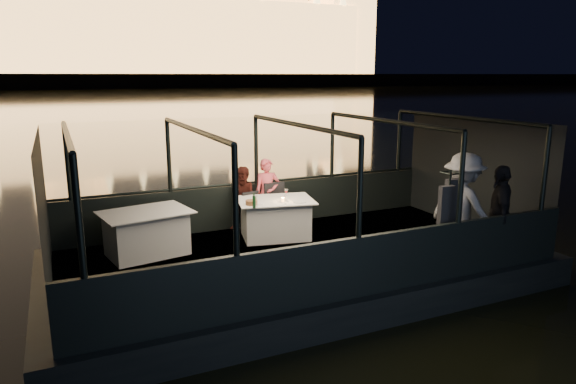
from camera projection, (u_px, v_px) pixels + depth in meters
name	position (u px, v px, depth m)	size (l,w,h in m)	color
river_water	(78.00, 99.00, 80.30)	(500.00, 500.00, 0.00)	black
boat_hull	(297.00, 280.00, 9.28)	(8.60, 4.40, 1.00)	black
boat_deck	(297.00, 255.00, 9.18)	(8.00, 4.00, 0.04)	black
gunwale_port	(257.00, 204.00, 10.85)	(8.00, 0.08, 0.90)	black
gunwale_starboard	(358.00, 267.00, 7.30)	(8.00, 0.08, 0.90)	black
cabin_glass_port	(256.00, 150.00, 10.59)	(8.00, 0.02, 1.40)	#99B2B2
cabin_glass_starboard	(360.00, 188.00, 7.04)	(8.00, 0.02, 1.40)	#99B2B2
cabin_roof_glass	(298.00, 125.00, 8.66)	(8.00, 4.00, 0.02)	#99B2B2
end_wall_fore	(44.00, 217.00, 7.31)	(0.02, 4.00, 2.30)	black
end_wall_aft	(473.00, 173.00, 10.53)	(0.02, 4.00, 2.30)	black
canopy_ribs	(297.00, 191.00, 8.92)	(8.00, 4.00, 2.30)	black
embankment	(61.00, 82.00, 195.48)	(400.00, 140.00, 6.00)	#423D33
dining_table_central	(275.00, 219.00, 10.01)	(1.45, 1.05, 0.77)	white
dining_table_aft	(147.00, 234.00, 9.05)	(1.49, 1.08, 0.79)	beige
chair_port_left	(254.00, 211.00, 10.28)	(0.38, 0.38, 0.81)	black
chair_port_right	(278.00, 209.00, 10.50)	(0.44, 0.44, 0.95)	black
coat_stand	(447.00, 217.00, 8.19)	(0.46, 0.37, 1.67)	black
person_woman_coral	(267.00, 192.00, 10.62)	(0.52, 0.35, 1.45)	#DB4F5A
person_man_maroon	(245.00, 194.00, 10.42)	(0.63, 0.49, 1.32)	#3B1510
passenger_stripe	(462.00, 212.00, 8.72)	(1.21, 0.68, 1.87)	white
passenger_dark	(499.00, 212.00, 8.72)	(0.98, 0.41, 1.66)	black
wine_bottle	(254.00, 200.00, 9.28)	(0.06, 0.06, 0.27)	#143919
bread_basket	(251.00, 203.00, 9.53)	(0.22, 0.22, 0.09)	brown
amber_candle	(283.00, 199.00, 9.77)	(0.05, 0.05, 0.07)	#FF9A3F
plate_near	(299.00, 202.00, 9.74)	(0.26, 0.26, 0.02)	silver
plate_far	(258.00, 203.00, 9.61)	(0.21, 0.21, 0.01)	white
wine_glass_white	(256.00, 202.00, 9.38)	(0.07, 0.07, 0.20)	white
wine_glass_red	(286.00, 195.00, 9.89)	(0.07, 0.07, 0.21)	white
wine_glass_empty	(286.00, 199.00, 9.57)	(0.06, 0.06, 0.18)	silver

